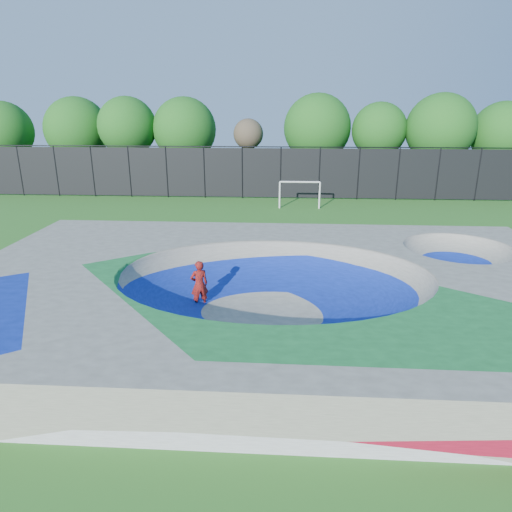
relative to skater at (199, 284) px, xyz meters
The scene contains 7 objects.
ground 2.83m from the skater, ahead, with size 120.00×120.00×0.00m, color #26621B.
skate_deck 2.69m from the skater, ahead, with size 22.00×14.00×1.50m, color gray.
skater is the anchor object (origin of this frame).
skateboard 0.86m from the skater, ahead, with size 0.78×0.22×0.05m, color black.
soccer_goal 17.69m from the skater, 76.67° to the left, with size 2.95×0.12×1.95m.
fence 20.95m from the skater, 82.65° to the left, with size 48.09×0.09×4.04m.
treeline 25.74m from the skater, 87.04° to the left, with size 52.53×7.16×8.08m.
Camera 1 is at (0.31, -14.81, 6.99)m, focal length 32.00 mm.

